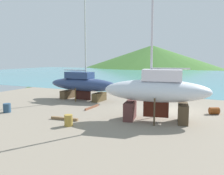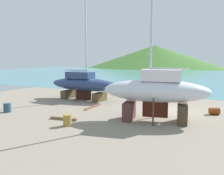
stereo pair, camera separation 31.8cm
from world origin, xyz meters
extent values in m
plane|color=gray|center=(0.00, -4.18, 0.00)|extent=(46.88, 46.88, 0.00)
cube|color=teal|center=(0.00, 38.84, 0.00)|extent=(144.70, 62.59, 0.01)
cone|color=#3B6A2A|center=(-29.27, 92.54, 0.00)|extent=(122.24, 122.24, 20.37)
cube|color=brown|center=(-7.99, 1.23, 0.46)|extent=(0.78, 2.03, 0.92)
cube|color=brown|center=(-12.25, 1.41, 0.46)|extent=(0.78, 2.03, 0.92)
cylinder|color=brown|center=(-10.06, 2.70, 0.71)|extent=(0.12, 0.12, 1.42)
cylinder|color=brown|center=(-10.18, -0.05, 0.71)|extent=(0.12, 0.12, 1.42)
ellipsoid|color=navy|center=(-10.12, 1.32, 1.71)|extent=(8.61, 2.85, 1.44)
cube|color=#421C17|center=(-10.12, 1.32, 0.48)|extent=(2.05, 0.16, 1.01)
cube|color=navy|center=(-10.55, 1.34, 2.72)|extent=(3.12, 1.63, 0.72)
cylinder|color=silver|center=(-9.69, 1.30, 8.38)|extent=(0.17, 0.17, 12.04)
cylinder|color=silver|center=(-11.18, 1.37, 3.26)|extent=(2.98, 0.24, 0.12)
cube|color=#512E2B|center=(-2.20, -4.49, 0.68)|extent=(1.07, 2.08, 1.35)
cube|color=#443524|center=(1.61, -3.73, 0.68)|extent=(1.07, 2.08, 1.35)
cylinder|color=#473A28|center=(-0.03, -5.45, 0.97)|extent=(0.12, 0.12, 1.93)
cylinder|color=#443827|center=(-0.56, -2.78, 0.97)|extent=(0.12, 0.12, 1.93)
ellipsoid|color=silver|center=(-0.29, -4.11, 2.26)|extent=(8.10, 3.94, 1.65)
cube|color=#4B1A10|center=(-0.29, -4.11, 0.86)|extent=(1.84, 0.44, 1.16)
cube|color=silver|center=(0.09, -4.04, 3.42)|extent=(3.03, 2.00, 0.83)
cylinder|color=silver|center=(-0.67, -4.19, 7.95)|extent=(0.16, 0.16, 9.88)
cylinder|color=beige|center=(0.66, -3.92, 3.91)|extent=(2.69, 0.64, 0.11)
cube|color=maroon|center=(-12.57, 6.29, 0.44)|extent=(0.39, 0.37, 0.88)
cube|color=navy|center=(-12.57, 6.29, 1.18)|extent=(0.49, 0.46, 0.58)
sphere|color=olive|center=(-12.57, 6.29, 1.58)|extent=(0.22, 0.22, 0.22)
cylinder|color=#A28335|center=(-5.34, -8.04, 0.39)|extent=(0.58, 0.58, 0.79)
cylinder|color=navy|center=(-12.56, -6.90, 0.38)|extent=(0.75, 0.75, 0.77)
cylinder|color=brown|center=(3.51, 0.07, 0.29)|extent=(0.94, 0.86, 0.58)
cube|color=brown|center=(-6.86, -2.25, 0.09)|extent=(0.13, 2.39, 0.18)
cube|color=brown|center=(-6.57, -6.85, 0.10)|extent=(2.22, 0.48, 0.19)
camera|label=1|loc=(4.49, -21.56, 4.74)|focal=39.28mm
camera|label=2|loc=(4.77, -21.42, 4.74)|focal=39.28mm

